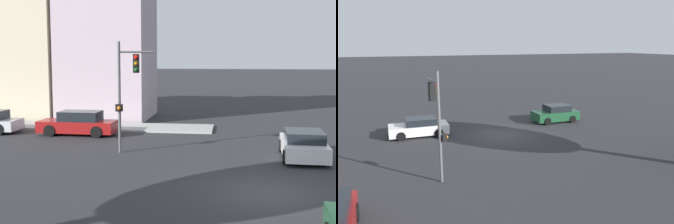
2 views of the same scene
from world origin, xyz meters
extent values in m
plane|color=#28282B|center=(0.00, 0.00, 0.00)|extent=(300.00, 300.00, 0.00)
cube|color=#B29EA8|center=(18.70, 10.65, 5.84)|extent=(6.76, 6.41, 11.69)
cube|color=beige|center=(18.38, 17.08, 5.46)|extent=(6.12, 5.93, 10.92)
cylinder|color=#515456|center=(5.82, 6.69, 2.70)|extent=(0.14, 0.14, 5.40)
cylinder|color=#515456|center=(5.95, 5.87, 4.90)|extent=(0.36, 1.65, 0.10)
cube|color=black|center=(5.95, 5.87, 4.35)|extent=(0.34, 0.34, 0.90)
sphere|color=red|center=(5.76, 5.84, 4.65)|extent=(0.20, 0.20, 0.20)
sphere|color=#99660F|center=(5.76, 5.84, 4.35)|extent=(0.20, 0.20, 0.20)
sphere|color=#0F511E|center=(5.76, 5.84, 4.05)|extent=(0.20, 0.20, 0.20)
cube|color=black|center=(5.64, 6.66, 2.23)|extent=(0.27, 0.38, 0.35)
sphere|color=orange|center=(5.50, 6.64, 2.23)|extent=(0.18, 0.18, 0.18)
cube|color=silver|center=(5.67, -2.03, 0.50)|extent=(4.24, 2.04, 0.66)
cube|color=black|center=(5.50, -2.03, 1.07)|extent=(2.23, 1.75, 0.48)
cylinder|color=black|center=(7.00, -1.19, 0.31)|extent=(0.63, 0.24, 0.63)
cylinder|color=black|center=(6.93, -2.97, 0.31)|extent=(0.63, 0.24, 0.63)
cylinder|color=black|center=(4.41, -1.09, 0.31)|extent=(0.63, 0.24, 0.63)
cylinder|color=black|center=(4.35, -2.88, 0.31)|extent=(0.63, 0.24, 0.63)
cube|color=maroon|center=(10.44, 10.40, 0.53)|extent=(1.87, 4.67, 0.68)
cube|color=black|center=(10.43, 10.21, 1.15)|extent=(1.60, 2.45, 0.57)
cylinder|color=black|center=(9.67, 11.85, 0.35)|extent=(0.24, 0.70, 0.69)
cylinder|color=black|center=(11.29, 11.80, 0.35)|extent=(0.24, 0.70, 0.69)
cylinder|color=black|center=(9.58, 8.99, 0.35)|extent=(0.24, 0.70, 0.69)
cylinder|color=black|center=(11.20, 8.94, 0.35)|extent=(0.24, 0.70, 0.69)
cylinder|color=black|center=(11.35, 15.03, 0.36)|extent=(0.23, 0.72, 0.72)
camera|label=1|loc=(-16.21, 1.29, 4.73)|focal=50.00mm
camera|label=2|loc=(8.67, 21.69, 6.67)|focal=35.00mm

